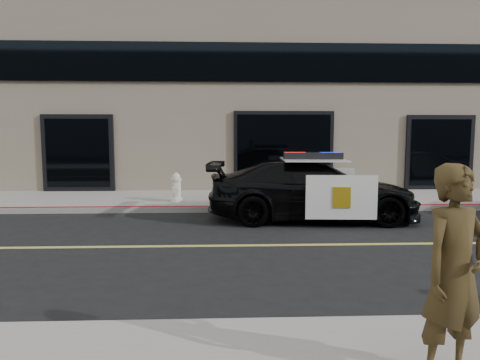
{
  "coord_description": "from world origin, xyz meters",
  "views": [
    {
      "loc": [
        -3.09,
        -7.77,
        2.04
      ],
      "look_at": [
        -2.69,
        2.2,
        1.0
      ],
      "focal_mm": 32.0,
      "sensor_mm": 36.0,
      "label": 1
    }
  ],
  "objects": [
    {
      "name": "pedestrian_a",
      "position": [
        -1.32,
        -4.66,
        0.99
      ],
      "size": [
        0.88,
        0.81,
        1.68
      ],
      "primitive_type": "imported",
      "rotation": [
        0.0,
        0.0,
        0.37
      ],
      "color": "#3D2F16",
      "rests_on": "sidewalk_s"
    },
    {
      "name": "police_car",
      "position": [
        -0.94,
        2.39,
        0.74
      ],
      "size": [
        2.67,
        5.27,
        1.64
      ],
      "color": "black",
      "rests_on": "ground"
    },
    {
      "name": "sidewalk_n",
      "position": [
        0.0,
        5.25,
        0.07
      ],
      "size": [
        60.0,
        3.5,
        0.15
      ],
      "primitive_type": "cube",
      "color": "gray",
      "rests_on": "ground"
    },
    {
      "name": "building_n",
      "position": [
        0.0,
        10.5,
        6.0
      ],
      "size": [
        60.0,
        7.0,
        12.0
      ],
      "primitive_type": "cube",
      "color": "#756856",
      "rests_on": "ground"
    },
    {
      "name": "fire_hydrant",
      "position": [
        -4.45,
        4.54,
        0.54
      ],
      "size": [
        0.38,
        0.52,
        0.83
      ],
      "color": "white",
      "rests_on": "sidewalk_n"
    },
    {
      "name": "ground",
      "position": [
        0.0,
        0.0,
        0.0
      ],
      "size": [
        120.0,
        120.0,
        0.0
      ],
      "primitive_type": "plane",
      "color": "black",
      "rests_on": "ground"
    }
  ]
}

